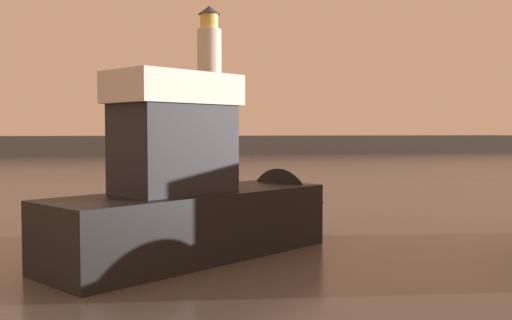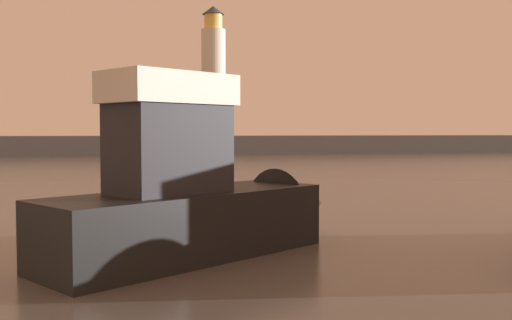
{
  "view_description": "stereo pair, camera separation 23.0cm",
  "coord_description": "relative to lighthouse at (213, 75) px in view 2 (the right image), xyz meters",
  "views": [
    {
      "loc": [
        -5.61,
        -2.54,
        2.71
      ],
      "look_at": [
        -0.25,
        19.52,
        1.6
      ],
      "focal_mm": 41.22,
      "sensor_mm": 36.0,
      "label": 1
    },
    {
      "loc": [
        -5.38,
        -2.59,
        2.71
      ],
      "look_at": [
        -0.25,
        19.52,
        1.6
      ],
      "focal_mm": 41.22,
      "sensor_mm": 36.0,
      "label": 2
    }
  ],
  "objects": [
    {
      "name": "ground_plane",
      "position": [
        -5.49,
        -33.3,
        -9.42
      ],
      "size": [
        220.0,
        220.0,
        0.0
      ],
      "primitive_type": "plane",
      "color": "#4C4742"
    },
    {
      "name": "breakwater",
      "position": [
        -5.49,
        -0.0,
        -8.33
      ],
      "size": [
        92.95,
        6.08,
        2.18
      ],
      "primitive_type": "cube",
      "color": "#423F3D",
      "rests_on": "ground_plane"
    },
    {
      "name": "lighthouse",
      "position": [
        0.0,
        0.0,
        0.0
      ],
      "size": [
        2.86,
        2.86,
        15.28
      ],
      "color": "silver",
      "rests_on": "breakwater"
    },
    {
      "name": "motorboat_0",
      "position": [
        -8.92,
        -56.32,
        -8.2
      ],
      "size": [
        7.78,
        6.04,
        4.12
      ],
      "color": "black",
      "rests_on": "ground_plane"
    }
  ]
}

